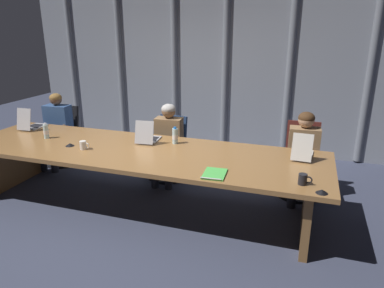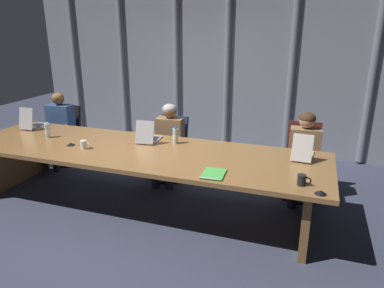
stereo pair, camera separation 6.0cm
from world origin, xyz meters
The scene contains 19 objects.
ground_plane centered at (0.00, 0.00, 0.00)m, with size 13.21×13.21×0.00m, color #383D51.
conference_table centered at (0.00, 0.00, 0.62)m, with size 4.51×1.29×0.76m.
curtain_backdrop centered at (0.00, 2.58, 1.58)m, with size 6.60×0.17×3.17m.
laptop_left_end centered at (-1.89, 0.36, 0.82)m, with size 0.24×0.41×0.32m.
laptop_left_mid centered at (-0.01, 0.33, 0.82)m, with size 0.27×0.41×0.30m.
laptop_center centered at (1.90, 0.36, 0.82)m, with size 0.24×0.45×0.30m.
office_chair_left_end centered at (-1.92, 1.02, 0.34)m, with size 0.60×0.60×0.93m.
office_chair_left_mid centered at (-0.01, 1.02, 0.34)m, with size 0.60×0.60×0.90m.
office_chair_center centered at (1.89, 1.03, 0.36)m, with size 0.60×0.60×0.97m.
person_left_end centered at (-1.89, 0.87, 0.66)m, with size 0.44×0.57×1.17m.
person_left_mid centered at (0.03, 0.87, 0.65)m, with size 0.42×0.57×1.13m.
person_center centered at (1.91, 0.87, 0.66)m, with size 0.41×0.56×1.15m.
water_bottle_primary centered at (0.35, 0.36, 0.86)m, with size 0.07×0.07×0.22m.
water_bottle_secondary centered at (-1.35, 0.04, 0.85)m, with size 0.07×0.07×0.21m.
coffee_mug_near centered at (1.93, -0.42, 0.81)m, with size 0.13×0.08×0.11m.
coffee_mug_far centered at (-0.62, -0.20, 0.81)m, with size 0.13×0.08×0.10m.
conference_mic_left_side centered at (2.10, -0.55, 0.78)m, with size 0.11×0.11×0.04m, color black.
conference_mic_middle centered at (-0.86, -0.14, 0.78)m, with size 0.11×0.11×0.04m, color black.
spiral_notepad centered at (1.08, -0.45, 0.77)m, with size 0.24×0.32×0.03m.
Camera 1 is at (1.90, -3.65, 2.17)m, focal length 33.29 mm.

